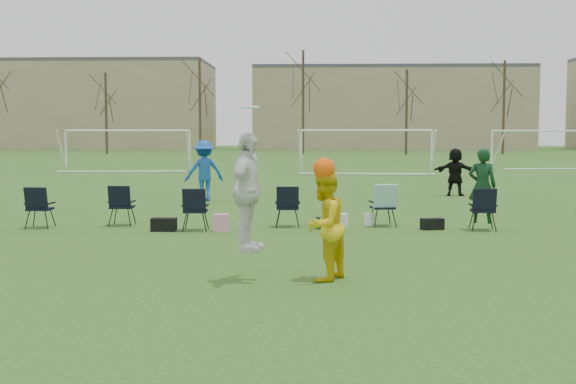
{
  "coord_description": "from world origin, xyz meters",
  "views": [
    {
      "loc": [
        0.94,
        -8.68,
        2.18
      ],
      "look_at": [
        0.56,
        2.95,
        1.25
      ],
      "focal_mm": 45.0,
      "sensor_mm": 36.0,
      "label": 1
    }
  ],
  "objects_px": {
    "fielder_blue": "(204,171)",
    "goal_left": "(128,139)",
    "goal_mid": "(366,139)",
    "goal_right": "(547,138)",
    "fielder_black": "(455,172)",
    "center_contest": "(288,208)"
  },
  "relations": [
    {
      "from": "fielder_blue",
      "to": "goal_left",
      "type": "bearing_deg",
      "value": -89.6
    },
    {
      "from": "goal_mid",
      "to": "goal_right",
      "type": "xyz_separation_m",
      "value": [
        12.0,
        6.0,
        0.0
      ]
    },
    {
      "from": "fielder_blue",
      "to": "goal_right",
      "type": "height_order",
      "value": "goal_right"
    },
    {
      "from": "fielder_black",
      "to": "goal_mid",
      "type": "xyz_separation_m",
      "value": [
        -2.05,
        14.93,
        1.08
      ]
    },
    {
      "from": "fielder_blue",
      "to": "goal_left",
      "type": "distance_m",
      "value": 20.61
    },
    {
      "from": "fielder_blue",
      "to": "goal_mid",
      "type": "distance_m",
      "value": 18.44
    },
    {
      "from": "fielder_black",
      "to": "goal_mid",
      "type": "distance_m",
      "value": 15.11
    },
    {
      "from": "center_contest",
      "to": "fielder_black",
      "type": "bearing_deg",
      "value": 70.13
    },
    {
      "from": "goal_left",
      "to": "goal_mid",
      "type": "height_order",
      "value": "same"
    },
    {
      "from": "goal_left",
      "to": "center_contest",
      "type": "bearing_deg",
      "value": -76.71
    },
    {
      "from": "goal_mid",
      "to": "goal_right",
      "type": "relative_size",
      "value": 1.01
    },
    {
      "from": "fielder_black",
      "to": "goal_right",
      "type": "relative_size",
      "value": 0.23
    },
    {
      "from": "fielder_blue",
      "to": "fielder_black",
      "type": "distance_m",
      "value": 8.92
    },
    {
      "from": "center_contest",
      "to": "goal_right",
      "type": "bearing_deg",
      "value": 66.85
    },
    {
      "from": "fielder_blue",
      "to": "fielder_black",
      "type": "xyz_separation_m",
      "value": [
        8.63,
        2.27,
        -0.14
      ]
    },
    {
      "from": "goal_left",
      "to": "goal_mid",
      "type": "relative_size",
      "value": 1.0
    },
    {
      "from": "fielder_blue",
      "to": "goal_mid",
      "type": "bearing_deg",
      "value": -131.66
    },
    {
      "from": "center_contest",
      "to": "fielder_blue",
      "type": "bearing_deg",
      "value": 103.84
    },
    {
      "from": "fielder_black",
      "to": "goal_mid",
      "type": "height_order",
      "value": "goal_mid"
    },
    {
      "from": "goal_right",
      "to": "goal_mid",
      "type": "bearing_deg",
      "value": -161.43
    },
    {
      "from": "center_contest",
      "to": "goal_left",
      "type": "xyz_separation_m",
      "value": [
        -10.59,
        32.05,
        0.84
      ]
    },
    {
      "from": "fielder_blue",
      "to": "goal_mid",
      "type": "xyz_separation_m",
      "value": [
        6.58,
        17.2,
        0.94
      ]
    }
  ]
}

